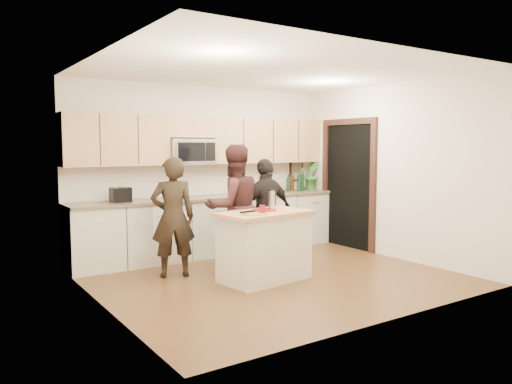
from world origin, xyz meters
TOP-DOWN VIEW (x-y plane):
  - floor at (0.00, 0.00)m, footprint 4.50×4.50m
  - room_shell at (0.00, 0.00)m, footprint 4.52×4.02m
  - back_cabinetry at (0.00, 1.69)m, footprint 4.50×0.66m
  - upper_cabinetry at (0.03, 1.83)m, footprint 4.50×0.33m
  - microwave at (-0.31, 1.80)m, footprint 0.76×0.41m
  - doorway at (2.23, 0.90)m, footprint 0.06×1.25m
  - framed_picture at (1.95, 1.98)m, footprint 0.30×0.03m
  - dish_towel at (-0.95, 1.50)m, footprint 0.34×0.60m
  - island at (-0.19, -0.07)m, footprint 1.28×0.85m
  - red_plate at (-0.13, 0.01)m, footprint 0.32×0.32m
  - box_grater at (-0.00, 0.03)m, footprint 0.08×0.06m
  - drink_glass at (-0.34, -0.25)m, footprint 0.07×0.07m
  - cutting_board at (-0.47, -0.27)m, footprint 0.27×0.19m
  - tongs at (-0.49, -0.14)m, footprint 0.23×0.06m
  - knife at (-0.58, -0.25)m, footprint 0.19×0.05m
  - toaster at (-1.48, 1.67)m, footprint 0.27×0.22m
  - bottle_cluster at (1.75, 1.69)m, footprint 0.43×0.28m
  - orchid at (2.09, 1.72)m, footprint 0.37×0.39m
  - woman_left at (-1.09, 0.76)m, footprint 0.67×0.54m
  - woman_center at (-0.19, 0.68)m, footprint 0.90×0.73m
  - woman_right at (0.41, 0.74)m, footprint 0.94×0.46m

SIDE VIEW (x-z plane):
  - floor at x=0.00m, z-range 0.00..0.00m
  - island at x=-0.19m, z-range 0.00..0.90m
  - back_cabinetry at x=0.00m, z-range 0.00..0.94m
  - woman_right at x=0.41m, z-range 0.00..1.56m
  - woman_left at x=-1.09m, z-range 0.00..1.60m
  - dish_towel at x=-0.95m, z-range 0.56..1.04m
  - woman_center at x=-0.19m, z-range 0.00..1.76m
  - red_plate at x=-0.13m, z-range 0.90..0.92m
  - cutting_board at x=-0.47m, z-range 0.90..0.92m
  - knife at x=-0.58m, z-range 0.92..0.92m
  - tongs at x=-0.49m, z-range 0.92..0.94m
  - drink_glass at x=-0.34m, z-range 0.90..1.01m
  - toaster at x=-1.48m, z-range 0.94..1.15m
  - box_grater at x=0.00m, z-range 0.92..1.17m
  - bottle_cluster at x=1.75m, z-range 0.92..1.31m
  - doorway at x=2.23m, z-range 0.06..2.26m
  - orchid at x=2.09m, z-range 0.94..1.49m
  - framed_picture at x=1.95m, z-range 1.09..1.47m
  - microwave at x=-0.31m, z-range 1.45..1.85m
  - room_shell at x=0.00m, z-range 0.38..3.09m
  - upper_cabinetry at x=0.03m, z-range 1.47..2.22m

